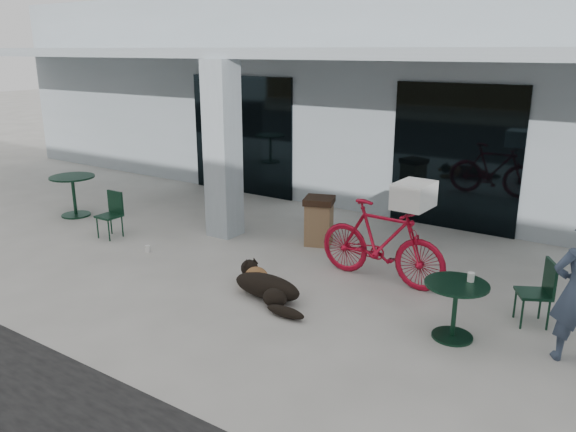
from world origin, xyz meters
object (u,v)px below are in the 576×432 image
Objects in this scene: bicycle at (381,242)px; cafe_table_far at (454,311)px; cafe_chair_near at (109,215)px; cafe_chair_far_b at (533,293)px; trash_receptacle at (319,221)px; cafe_table_near at (74,196)px; dog at (267,285)px.

bicycle reaches higher than cafe_table_far.
cafe_chair_near reaches higher than cafe_table_far.
trash_receptacle reaches higher than cafe_chair_far_b.
trash_receptacle is at bearing 14.29° from cafe_table_near.
cafe_chair_far_b is (2.13, -0.20, -0.18)m from bicycle.
bicycle is 1.80m from dog.
dog is at bearing -8.58° from cafe_chair_near.
dog is 1.42× the size of trash_receptacle.
cafe_chair_near is 3.77m from trash_receptacle.
dog is at bearing -10.69° from cafe_table_near.
dog is at bearing -96.22° from cafe_chair_far_b.
cafe_chair_near is at bearing -163.22° from dog.
cafe_chair_near reaches higher than dog.
cafe_chair_far_b is (7.02, 0.70, 0.00)m from cafe_chair_near.
cafe_table_far is 0.88× the size of cafe_chair_far_b.
dog is 1.35× the size of cafe_table_near.
cafe_chair_far_b is (3.14, 1.23, 0.22)m from dog.
bicycle is 4.98m from cafe_chair_near.
cafe_table_near is 8.74m from cafe_chair_far_b.
cafe_chair_near reaches higher than cafe_table_near.
dog is 3.38m from cafe_chair_far_b.
cafe_chair_near is at bearing -111.98° from cafe_chair_far_b.
bicycle is 2.69× the size of cafe_table_far.
bicycle is 2.37× the size of trash_receptacle.
cafe_chair_near is at bearing -151.45° from trash_receptacle.
cafe_table_near is at bearing 174.99° from cafe_table_far.
cafe_table_near is at bearing 96.15° from bicycle.
trash_receptacle is (-0.57, 2.34, 0.22)m from dog.
dog is at bearing -171.83° from cafe_table_far.
bicycle is at bearing -123.13° from cafe_chair_far_b.
bicycle is 2.39× the size of cafe_chair_near.
bicycle reaches higher than cafe_chair_far_b.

